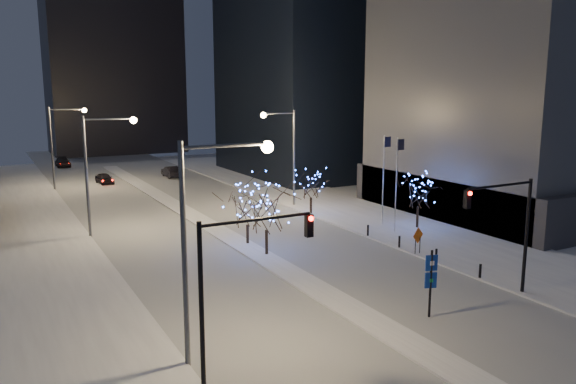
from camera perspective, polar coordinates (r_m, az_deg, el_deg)
ground at (r=29.24m, az=10.78°, el=-14.21°), size 160.00×160.00×0.00m
road at (r=59.22m, az=-11.12°, el=-1.56°), size 20.00×130.00×0.02m
median at (r=54.56m, az=-9.54°, el=-2.46°), size 2.00×80.00×0.15m
east_sidewalk at (r=52.99m, az=9.71°, el=-2.85°), size 10.00×90.00×0.15m
west_sidewalk at (r=42.25m, az=-23.24°, el=-6.99°), size 8.00×90.00×0.15m
midrise_block at (r=64.00m, az=25.12°, el=12.05°), size 30.00×22.00×30.00m
plinth at (r=64.73m, az=24.24°, el=0.51°), size 30.00×24.00×4.00m
horizon_block at (r=115.09m, az=-17.43°, el=14.38°), size 24.00×14.00×42.00m
street_lamp_w_near at (r=24.49m, az=-8.24°, el=-2.90°), size 4.40×0.56×10.00m
street_lamp_w_mid at (r=48.41m, az=-18.64°, el=3.23°), size 4.40×0.56×10.00m
street_lamp_w_far at (r=73.06m, az=-22.12°, el=5.26°), size 4.40×0.56×10.00m
street_lamp_east at (r=57.54m, az=-0.17°, el=4.78°), size 3.90×0.56×10.00m
traffic_signal_west at (r=23.34m, az=-5.23°, el=-7.94°), size 5.26×0.43×7.00m
traffic_signal_east at (r=34.50m, az=21.59°, el=-2.60°), size 5.26×0.43×7.00m
flagpoles at (r=48.99m, az=10.36°, el=1.68°), size 1.35×2.60×8.00m
bollards at (r=42.45m, az=12.97°, el=-5.57°), size 0.16×12.16×0.90m
car_near at (r=76.55m, az=-18.14°, el=1.32°), size 2.04×4.18×1.37m
car_mid at (r=79.82m, az=-11.79°, el=2.03°), size 1.65×4.68×1.54m
car_far at (r=95.49m, az=-21.91°, el=2.82°), size 2.11×5.04×1.46m
holiday_tree_median_near at (r=40.67m, az=-2.22°, el=-1.37°), size 4.99×4.99×5.85m
holiday_tree_median_far at (r=43.79m, az=-4.17°, el=-1.47°), size 5.10×5.10×4.72m
holiday_tree_plaza_near at (r=50.02m, az=13.13°, el=0.09°), size 4.50×4.50×4.88m
holiday_tree_plaza_far at (r=54.52m, az=2.36°, el=0.73°), size 4.47×4.47×4.31m
wayfinding_sign at (r=31.06m, az=14.31°, el=-8.31°), size 0.66×0.28×3.74m
construction_sign at (r=42.36m, az=13.06°, el=-4.55°), size 1.19×0.35×2.00m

